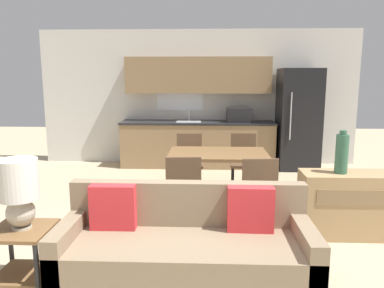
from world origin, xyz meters
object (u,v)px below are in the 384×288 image
(side_table, at_px, (22,247))
(dining_chair_far_right, at_px, (244,159))
(credenza, at_px, (351,204))
(vase, at_px, (342,153))
(dining_chair_near_right, at_px, (257,190))
(dining_chair_near_left, at_px, (183,188))
(dining_chair_far_left, at_px, (189,160))
(dining_table, at_px, (218,158))
(table_lamp, at_px, (19,189))
(refrigerator, at_px, (298,119))
(couch, at_px, (186,246))

(side_table, xyz_separation_m, dining_chair_far_right, (2.13, 2.88, 0.14))
(credenza, distance_m, dining_chair_far_right, 2.01)
(side_table, relative_size, vase, 1.08)
(credenza, height_order, dining_chair_near_right, dining_chair_near_right)
(dining_chair_near_left, distance_m, dining_chair_far_left, 1.53)
(dining_table, relative_size, table_lamp, 2.24)
(dining_table, xyz_separation_m, dining_chair_near_right, (0.43, -0.83, -0.20))
(refrigerator, distance_m, dining_chair_near_left, 3.70)
(refrigerator, xyz_separation_m, side_table, (-3.30, -4.36, -0.62))
(couch, bearing_deg, side_table, -175.61)
(table_lamp, bearing_deg, dining_chair_near_left, 45.08)
(refrigerator, distance_m, couch, 4.71)
(refrigerator, distance_m, dining_chair_near_right, 3.36)
(vase, relative_size, dining_chair_near_left, 0.54)
(table_lamp, xyz_separation_m, dining_chair_far_right, (2.12, 2.87, -0.37))
(side_table, relative_size, dining_chair_far_left, 0.58)
(refrigerator, relative_size, dining_chair_far_left, 2.17)
(dining_chair_far_right, xyz_separation_m, dining_chair_far_left, (-0.85, -0.06, 0.00))
(side_table, height_order, credenza, credenza)
(dining_table, bearing_deg, dining_chair_far_right, 62.38)
(couch, height_order, dining_chair_far_right, dining_chair_far_right)
(side_table, xyz_separation_m, dining_chair_far_left, (1.28, 2.83, 0.14))
(dining_chair_near_right, distance_m, dining_chair_far_right, 1.64)
(side_table, height_order, dining_chair_near_left, dining_chair_near_left)
(dining_chair_far_left, bearing_deg, side_table, -116.52)
(refrigerator, xyz_separation_m, table_lamp, (-3.29, -4.35, -0.10))
(table_lamp, relative_size, vase, 1.25)
(table_lamp, distance_m, credenza, 3.40)
(dining_chair_far_left, bearing_deg, credenza, -43.44)
(dining_table, height_order, vase, vase)
(credenza, bearing_deg, dining_chair_near_right, 175.95)
(dining_chair_near_left, bearing_deg, table_lamp, 40.97)
(dining_table, bearing_deg, refrigerator, 55.12)
(vase, bearing_deg, couch, -147.35)
(table_lamp, xyz_separation_m, credenza, (3.16, 1.16, -0.50))
(table_lamp, bearing_deg, dining_chair_far_right, 53.52)
(credenza, relative_size, dining_chair_far_left, 1.25)
(table_lamp, relative_size, credenza, 0.53)
(table_lamp, bearing_deg, couch, 3.91)
(dining_table, height_order, side_table, dining_table)
(side_table, bearing_deg, dining_chair_near_left, 45.19)
(refrigerator, distance_m, dining_chair_far_left, 2.59)
(dining_table, xyz_separation_m, side_table, (-1.70, -2.07, -0.34))
(refrigerator, xyz_separation_m, couch, (-1.92, -4.26, -0.63))
(dining_chair_far_right, bearing_deg, table_lamp, -125.26)
(refrigerator, distance_m, side_table, 5.50)
(dining_chair_far_right, bearing_deg, dining_table, -116.40)
(credenza, xyz_separation_m, vase, (-0.14, -0.01, 0.58))
(refrigerator, bearing_deg, dining_chair_near_left, -123.33)
(dining_chair_near_right, relative_size, dining_chair_far_left, 1.00)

